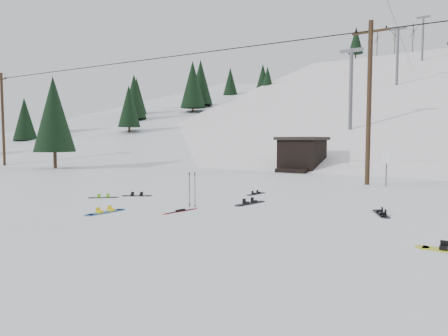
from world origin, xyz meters
The scene contains 19 objects.
ground centered at (0.00, 0.00, 0.00)m, with size 200.00×200.00×0.00m, color white.
ski_slope centered at (0.00, 55.00, -12.00)m, with size 60.00×75.00×45.00m, color white.
ridge_left centered at (-36.00, 48.00, -11.00)m, with size 34.00×85.00×38.00m, color white.
treeline_left centered at (-34.00, 40.00, 0.00)m, with size 20.00×64.00×10.00m, color black, non-canonical shape.
utility_pole centered at (2.00, 14.00, 4.68)m, with size 2.00×0.26×9.00m.
utility_pole_left centered at (-32.00, 11.00, 4.68)m, with size 2.00×0.26×9.00m.
trail_sign centered at (3.10, 13.58, 1.27)m, with size 0.50×0.09×1.85m.
lift_hut centered at (-5.00, 20.94, 1.36)m, with size 3.40×4.10×2.75m.
lift_tower_near centered at (-4.00, 30.00, 7.86)m, with size 2.20×0.36×8.00m.
lift_tower_mid centered at (-4.00, 50.00, 14.36)m, with size 2.20×0.36×8.00m.
lift_tower_far centered at (-4.00, 70.00, 20.86)m, with size 2.20×0.36×8.00m.
hero_snowboard centered at (-2.98, -0.02, 0.03)m, with size 0.34×1.61×0.11m.
hero_skis centered at (-1.00, 1.61, 0.02)m, with size 0.31×1.54×0.08m.
ski_poles centered at (-1.28, 2.60, 0.67)m, with size 0.36×0.09×1.30m.
board_scatter_a centered at (-5.16, 3.44, 0.02)m, with size 1.17×0.89×0.10m.
board_scatter_b centered at (-1.10, 7.02, 0.02)m, with size 0.35×1.32×0.09m.
board_scatter_c centered at (-5.95, 2.24, 0.02)m, with size 0.98×0.99×0.09m.
board_scatter_d centered at (4.86, 5.08, 0.03)m, with size 0.86×1.47×0.11m.
board_scatter_f centered at (0.11, 4.46, 0.03)m, with size 0.52×1.69×0.12m.
Camera 1 is at (8.10, -8.82, 2.49)m, focal length 32.00 mm.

